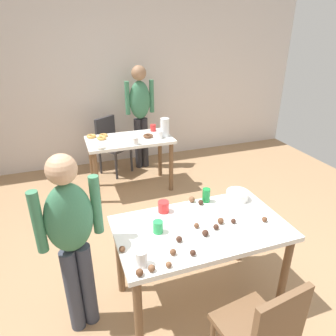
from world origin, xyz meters
name	(u,v)px	position (x,y,z in m)	size (l,w,h in m)	color
ground_plane	(198,292)	(0.00, 0.00, 0.00)	(6.40, 6.40, 0.00)	#9E7A56
wall_back	(117,83)	(0.00, 3.20, 1.30)	(6.40, 0.10, 2.60)	silver
dining_table_near	(201,237)	(-0.03, -0.05, 0.65)	(1.30, 0.74, 0.75)	white
dining_table_far	(130,147)	(-0.09, 2.07, 0.63)	(1.14, 0.61, 0.75)	white
chair_near_table	(263,330)	(0.03, -0.80, 0.50)	(0.45, 0.45, 0.87)	brown
chair_far_table	(111,142)	(-0.24, 2.72, 0.50)	(0.56, 0.56, 0.87)	#2D2D33
person_girl_near	(72,234)	(-0.96, 0.03, 0.85)	(0.45, 0.27, 1.43)	#383D4C
person_adult_far	(140,108)	(0.24, 2.75, 0.97)	(0.45, 0.22, 1.61)	#28282D
mixing_bowl	(237,195)	(0.43, 0.20, 0.79)	(0.19, 0.19, 0.08)	white
soda_can	(206,195)	(0.16, 0.26, 0.81)	(0.07, 0.07, 0.12)	#198438
fork_near	(244,215)	(0.35, -0.03, 0.75)	(0.17, 0.02, 0.01)	silver
cup_near_0	(141,258)	(-0.57, -0.31, 0.80)	(0.08, 0.08, 0.11)	white
cup_near_1	(158,227)	(-0.36, -0.02, 0.80)	(0.07, 0.07, 0.09)	green
cup_near_2	(163,207)	(-0.24, 0.23, 0.80)	(0.09, 0.09, 0.09)	red
cake_ball_0	(265,219)	(0.45, -0.16, 0.77)	(0.04, 0.04, 0.04)	brown
cake_ball_1	(233,221)	(0.21, -0.10, 0.77)	(0.04, 0.04, 0.04)	#3D2319
cake_ball_2	(192,199)	(0.04, 0.29, 0.78)	(0.05, 0.05, 0.05)	brown
cake_ball_3	(152,268)	(-0.52, -0.38, 0.77)	(0.05, 0.05, 0.05)	brown
cake_ball_4	(216,227)	(0.05, -0.13, 0.77)	(0.04, 0.04, 0.04)	#3D2319
cake_ball_5	(205,233)	(-0.06, -0.17, 0.77)	(0.05, 0.05, 0.05)	#3D2319
cake_ball_6	(221,221)	(0.12, -0.07, 0.77)	(0.05, 0.05, 0.05)	brown
cake_ball_7	(193,253)	(-0.23, -0.33, 0.77)	(0.04, 0.04, 0.04)	#3D2319
cake_ball_8	(179,239)	(-0.26, -0.17, 0.77)	(0.04, 0.04, 0.04)	#3D2319
cake_ball_9	(140,273)	(-0.60, -0.39, 0.77)	(0.05, 0.05, 0.05)	brown
cake_ball_10	(197,226)	(-0.08, -0.06, 0.77)	(0.04, 0.04, 0.04)	brown
cake_ball_11	(201,202)	(0.09, 0.23, 0.77)	(0.04, 0.04, 0.04)	#3D2319
cake_ball_12	(173,252)	(-0.35, -0.28, 0.77)	(0.04, 0.04, 0.04)	brown
cake_ball_13	(122,249)	(-0.66, -0.14, 0.77)	(0.04, 0.04, 0.04)	brown
cake_ball_14	(169,265)	(-0.41, -0.38, 0.77)	(0.04, 0.04, 0.04)	brown
pitcher_far	(165,127)	(0.39, 2.01, 0.87)	(0.12, 0.12, 0.25)	white
cup_far_0	(135,141)	(-0.07, 1.83, 0.80)	(0.08, 0.08, 0.09)	white
cup_far_1	(160,135)	(0.29, 1.94, 0.80)	(0.08, 0.08, 0.10)	white
cup_far_2	(153,128)	(0.30, 2.27, 0.80)	(0.08, 0.08, 0.09)	red
donut_far_0	(103,135)	(-0.41, 2.27, 0.77)	(0.12, 0.12, 0.03)	gold
donut_far_1	(91,136)	(-0.57, 2.29, 0.77)	(0.13, 0.13, 0.04)	gold
donut_far_2	(102,138)	(-0.45, 2.16, 0.77)	(0.12, 0.12, 0.04)	gold
donut_far_3	(101,147)	(-0.51, 1.83, 0.77)	(0.12, 0.12, 0.03)	white
donut_far_4	(148,136)	(0.16, 2.03, 0.77)	(0.14, 0.14, 0.04)	brown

